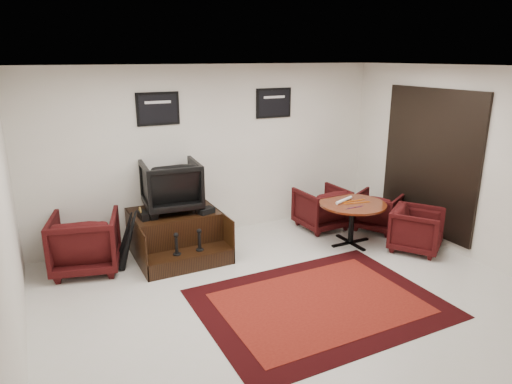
# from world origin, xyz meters

# --- Properties ---
(ground) EXTENTS (6.00, 6.00, 0.00)m
(ground) POSITION_xyz_m (0.00, 0.00, 0.00)
(ground) COLOR silver
(ground) RESTS_ON ground
(room_shell) EXTENTS (6.02, 5.02, 2.81)m
(room_shell) POSITION_xyz_m (0.41, 0.12, 1.79)
(room_shell) COLOR white
(room_shell) RESTS_ON ground
(area_rug) EXTENTS (2.87, 2.15, 0.01)m
(area_rug) POSITION_xyz_m (0.23, -0.33, 0.01)
(area_rug) COLOR black
(area_rug) RESTS_ON ground
(shine_podium) EXTENTS (1.28, 1.32, 0.66)m
(shine_podium) POSITION_xyz_m (-0.88, 1.91, 0.30)
(shine_podium) COLOR black
(shine_podium) RESTS_ON ground
(shine_chair) EXTENTS (0.88, 0.84, 0.85)m
(shine_chair) POSITION_xyz_m (-0.88, 2.05, 1.08)
(shine_chair) COLOR black
(shine_chair) RESTS_ON shine_podium
(shoes_pair) EXTENTS (0.24, 0.29, 0.10)m
(shoes_pair) POSITION_xyz_m (-1.31, 1.85, 0.71)
(shoes_pair) COLOR black
(shoes_pair) RESTS_ON shine_podium
(polish_kit) EXTENTS (0.27, 0.22, 0.08)m
(polish_kit) POSITION_xyz_m (-0.48, 1.68, 0.70)
(polish_kit) COLOR black
(polish_kit) RESTS_ON shine_podium
(umbrella_black) EXTENTS (0.33, 0.12, 0.89)m
(umbrella_black) POSITION_xyz_m (-1.64, 1.69, 0.44)
(umbrella_black) COLOR black
(umbrella_black) RESTS_ON ground
(umbrella_hooked) EXTENTS (0.30, 0.11, 0.81)m
(umbrella_hooked) POSITION_xyz_m (-1.65, 1.88, 0.40)
(umbrella_hooked) COLOR black
(umbrella_hooked) RESTS_ON ground
(armchair_side) EXTENTS (1.06, 1.02, 0.91)m
(armchair_side) POSITION_xyz_m (-2.18, 1.94, 0.45)
(armchair_side) COLOR black
(armchair_side) RESTS_ON ground
(meeting_table) EXTENTS (1.05, 1.05, 0.69)m
(meeting_table) POSITION_xyz_m (1.74, 1.02, 0.60)
(meeting_table) COLOR #431609
(meeting_table) RESTS_ON ground
(table_chair_back) EXTENTS (0.80, 0.75, 0.80)m
(table_chair_back) POSITION_xyz_m (1.72, 1.83, 0.40)
(table_chair_back) COLOR black
(table_chair_back) RESTS_ON ground
(table_chair_window) EXTENTS (0.93, 0.94, 0.73)m
(table_chair_window) POSITION_xyz_m (2.56, 1.33, 0.36)
(table_chair_window) COLOR black
(table_chair_window) RESTS_ON ground
(table_chair_corner) EXTENTS (0.98, 0.97, 0.74)m
(table_chair_corner) POSITION_xyz_m (2.49, 0.35, 0.37)
(table_chair_corner) COLOR black
(table_chair_corner) RESTS_ON ground
(paper_roll) EXTENTS (0.41, 0.20, 0.05)m
(paper_roll) POSITION_xyz_m (1.66, 1.14, 0.71)
(paper_roll) COLOR silver
(paper_roll) RESTS_ON meeting_table
(table_clutter) EXTENTS (0.57, 0.31, 0.01)m
(table_clutter) POSITION_xyz_m (1.77, 1.00, 0.69)
(table_clutter) COLOR #DB610C
(table_clutter) RESTS_ON meeting_table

